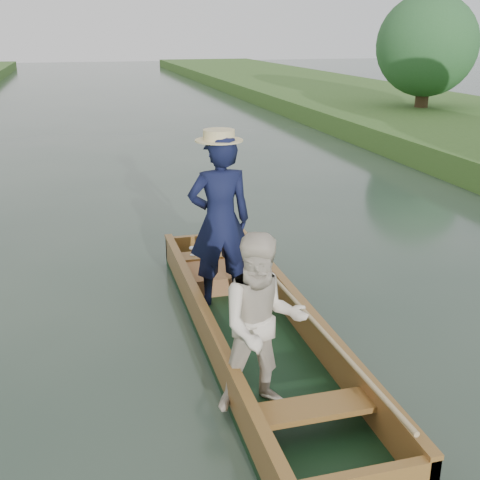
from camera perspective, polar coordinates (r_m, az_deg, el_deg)
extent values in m
plane|color=#283D30|center=(6.35, 1.44, -9.87)|extent=(120.00, 120.00, 0.00)
cylinder|color=#47331E|center=(21.80, 16.91, 13.28)|extent=(0.44, 0.44, 2.21)
sphere|color=#215324|center=(21.72, 17.31, 17.22)|extent=(3.31, 3.31, 3.31)
sphere|color=#215324|center=(22.30, 18.15, 16.14)|extent=(2.20, 2.20, 2.20)
cube|color=black|center=(6.33, 1.44, -9.56)|extent=(1.10, 5.00, 0.08)
cube|color=brown|center=(6.12, -3.18, -8.51)|extent=(0.08, 5.00, 0.32)
cube|color=brown|center=(6.38, 5.89, -7.36)|extent=(0.08, 5.00, 0.32)
cube|color=brown|center=(8.43, -3.31, -0.52)|extent=(1.10, 0.08, 0.32)
cube|color=brown|center=(6.04, -3.21, -7.00)|extent=(0.10, 5.00, 0.04)
cube|color=brown|center=(6.30, 5.94, -5.90)|extent=(0.10, 5.00, 0.04)
cube|color=brown|center=(7.89, -2.47, -1.44)|extent=(0.94, 0.30, 0.05)
cube|color=brown|center=(4.91, 6.99, -15.55)|extent=(0.94, 0.30, 0.05)
imported|color=black|center=(6.74, -1.92, 1.78)|extent=(0.72, 0.47, 1.97)
cylinder|color=beige|center=(6.52, -2.01, 9.73)|extent=(0.52, 0.52, 0.12)
imported|color=beige|center=(4.89, 2.14, -8.00)|extent=(0.79, 0.64, 1.54)
cube|color=#AF4E38|center=(7.60, -1.85, -3.16)|extent=(0.85, 0.90, 0.22)
sphere|color=tan|center=(7.49, 0.29, -1.72)|extent=(0.19, 0.19, 0.19)
sphere|color=tan|center=(7.43, 0.31, -0.72)|extent=(0.14, 0.14, 0.14)
sphere|color=tan|center=(7.40, -0.08, -0.31)|extent=(0.05, 0.05, 0.05)
sphere|color=tan|center=(7.43, 0.70, -0.24)|extent=(0.05, 0.05, 0.05)
sphere|color=tan|center=(7.39, 0.43, -0.97)|extent=(0.06, 0.06, 0.06)
sphere|color=tan|center=(7.44, -0.31, -1.63)|extent=(0.07, 0.07, 0.07)
sphere|color=tan|center=(7.49, 0.96, -1.51)|extent=(0.07, 0.07, 0.07)
sphere|color=tan|center=(7.48, 0.00, -2.41)|extent=(0.08, 0.08, 0.08)
sphere|color=tan|center=(7.51, 0.70, -2.34)|extent=(0.08, 0.08, 0.08)
cylinder|color=silver|center=(7.83, -4.52, -1.43)|extent=(0.07, 0.07, 0.01)
cylinder|color=silver|center=(7.81, -4.52, -1.15)|extent=(0.01, 0.01, 0.08)
ellipsoid|color=silver|center=(7.79, -4.54, -0.77)|extent=(0.09, 0.09, 0.05)
cylinder|color=tan|center=(5.87, 6.84, -7.49)|extent=(0.04, 3.79, 0.18)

